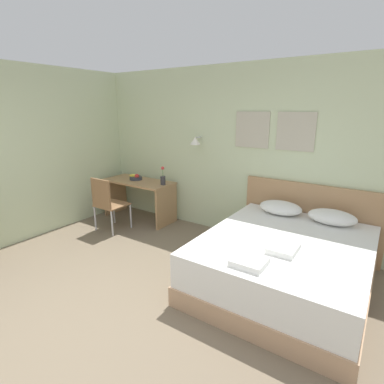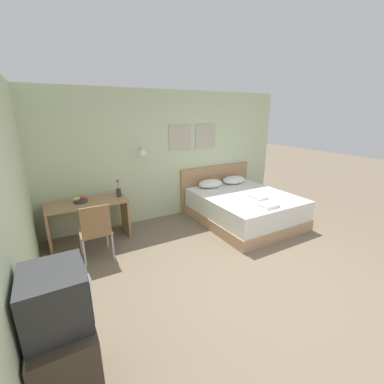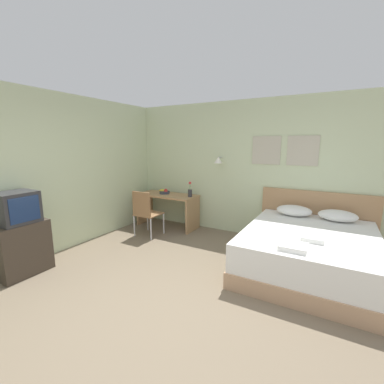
{
  "view_description": "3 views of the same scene",
  "coord_description": "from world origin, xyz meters",
  "px_view_note": "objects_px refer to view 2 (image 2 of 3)",
  "views": [
    {
      "loc": [
        2.12,
        -1.39,
        2.01
      ],
      "look_at": [
        -0.1,
        1.91,
        0.89
      ],
      "focal_mm": 28.0,
      "sensor_mm": 36.0,
      "label": 1
    },
    {
      "loc": [
        -2.15,
        -2.08,
        2.22
      ],
      "look_at": [
        -0.11,
        1.51,
        0.93
      ],
      "focal_mm": 24.0,
      "sensor_mm": 36.0,
      "label": 2
    },
    {
      "loc": [
        1.52,
        -2.07,
        1.82
      ],
      "look_at": [
        -0.44,
        1.41,
        1.07
      ],
      "focal_mm": 24.0,
      "sensor_mm": 36.0,
      "label": 3
    }
  ],
  "objects_px": {
    "headboard": "(215,186)",
    "pillow_left": "(211,184)",
    "desk": "(88,213)",
    "tv_stand": "(67,360)",
    "pillow_right": "(234,180)",
    "desk_chair": "(96,228)",
    "bed": "(244,208)",
    "folded_towel_mid_bed": "(268,205)",
    "television": "(56,298)",
    "fruit_bowl": "(80,200)",
    "flower_vase": "(119,191)",
    "folded_towel_near_foot": "(258,197)"
  },
  "relations": [
    {
      "from": "pillow_left",
      "to": "television",
      "type": "height_order",
      "value": "television"
    },
    {
      "from": "bed",
      "to": "pillow_right",
      "type": "xyz_separation_m",
      "value": [
        0.33,
        0.78,
        0.39
      ]
    },
    {
      "from": "pillow_right",
      "to": "desk_chair",
      "type": "xyz_separation_m",
      "value": [
        -3.28,
        -0.81,
        -0.15
      ]
    },
    {
      "from": "bed",
      "to": "desk",
      "type": "relative_size",
      "value": 1.55
    },
    {
      "from": "headboard",
      "to": "fruit_bowl",
      "type": "relative_size",
      "value": 7.61
    },
    {
      "from": "pillow_left",
      "to": "pillow_right",
      "type": "xyz_separation_m",
      "value": [
        0.66,
        0.0,
        0.0
      ]
    },
    {
      "from": "pillow_right",
      "to": "flower_vase",
      "type": "distance_m",
      "value": 2.72
    },
    {
      "from": "bed",
      "to": "folded_towel_near_foot",
      "type": "relative_size",
      "value": 6.21
    },
    {
      "from": "desk_chair",
      "to": "fruit_bowl",
      "type": "distance_m",
      "value": 0.82
    },
    {
      "from": "folded_towel_mid_bed",
      "to": "tv_stand",
      "type": "bearing_deg",
      "value": -159.51
    },
    {
      "from": "bed",
      "to": "headboard",
      "type": "height_order",
      "value": "headboard"
    },
    {
      "from": "desk",
      "to": "desk_chair",
      "type": "xyz_separation_m",
      "value": [
        -0.01,
        -0.75,
        0.01
      ]
    },
    {
      "from": "bed",
      "to": "folded_towel_mid_bed",
      "type": "relative_size",
      "value": 6.63
    },
    {
      "from": "desk",
      "to": "folded_towel_mid_bed",
      "type": "bearing_deg",
      "value": -27.71
    },
    {
      "from": "bed",
      "to": "pillow_right",
      "type": "relative_size",
      "value": 3.56
    },
    {
      "from": "headboard",
      "to": "folded_towel_near_foot",
      "type": "height_order",
      "value": "headboard"
    },
    {
      "from": "desk",
      "to": "television",
      "type": "xyz_separation_m",
      "value": [
        -0.58,
        -2.76,
        0.44
      ]
    },
    {
      "from": "desk",
      "to": "tv_stand",
      "type": "relative_size",
      "value": 1.79
    },
    {
      "from": "folded_towel_near_foot",
      "to": "folded_towel_mid_bed",
      "type": "height_order",
      "value": "same"
    },
    {
      "from": "bed",
      "to": "pillow_left",
      "type": "height_order",
      "value": "pillow_left"
    },
    {
      "from": "flower_vase",
      "to": "headboard",
      "type": "bearing_deg",
      "value": 7.38
    },
    {
      "from": "desk",
      "to": "fruit_bowl",
      "type": "relative_size",
      "value": 5.41
    },
    {
      "from": "headboard",
      "to": "pillow_left",
      "type": "xyz_separation_m",
      "value": [
        -0.33,
        -0.27,
        0.18
      ]
    },
    {
      "from": "fruit_bowl",
      "to": "pillow_left",
      "type": "bearing_deg",
      "value": 0.53
    },
    {
      "from": "flower_vase",
      "to": "fruit_bowl",
      "type": "bearing_deg",
      "value": 179.25
    },
    {
      "from": "pillow_right",
      "to": "fruit_bowl",
      "type": "height_order",
      "value": "fruit_bowl"
    },
    {
      "from": "flower_vase",
      "to": "folded_towel_near_foot",
      "type": "bearing_deg",
      "value": -23.43
    },
    {
      "from": "tv_stand",
      "to": "desk_chair",
      "type": "bearing_deg",
      "value": 74.02
    },
    {
      "from": "desk",
      "to": "bed",
      "type": "bearing_deg",
      "value": -13.88
    },
    {
      "from": "folded_towel_mid_bed",
      "to": "television",
      "type": "height_order",
      "value": "television"
    },
    {
      "from": "bed",
      "to": "flower_vase",
      "type": "xyz_separation_m",
      "value": [
        -2.38,
        0.75,
        0.54
      ]
    },
    {
      "from": "headboard",
      "to": "pillow_left",
      "type": "height_order",
      "value": "headboard"
    },
    {
      "from": "desk",
      "to": "tv_stand",
      "type": "bearing_deg",
      "value": -101.88
    },
    {
      "from": "headboard",
      "to": "desk",
      "type": "xyz_separation_m",
      "value": [
        -2.95,
        -0.33,
        0.02
      ]
    },
    {
      "from": "pillow_left",
      "to": "desk",
      "type": "xyz_separation_m",
      "value": [
        -2.62,
        -0.06,
        -0.17
      ]
    },
    {
      "from": "headboard",
      "to": "desk",
      "type": "relative_size",
      "value": 1.41
    },
    {
      "from": "desk_chair",
      "to": "television",
      "type": "height_order",
      "value": "television"
    },
    {
      "from": "desk",
      "to": "headboard",
      "type": "bearing_deg",
      "value": 6.39
    },
    {
      "from": "desk",
      "to": "flower_vase",
      "type": "distance_m",
      "value": 0.65
    },
    {
      "from": "flower_vase",
      "to": "pillow_right",
      "type": "bearing_deg",
      "value": 0.72
    },
    {
      "from": "headboard",
      "to": "folded_towel_mid_bed",
      "type": "xyz_separation_m",
      "value": [
        -0.12,
        -1.82,
        0.12
      ]
    },
    {
      "from": "flower_vase",
      "to": "television",
      "type": "xyz_separation_m",
      "value": [
        -1.14,
        -2.78,
        0.13
      ]
    },
    {
      "from": "tv_stand",
      "to": "television",
      "type": "relative_size",
      "value": 1.56
    },
    {
      "from": "desk_chair",
      "to": "headboard",
      "type": "bearing_deg",
      "value": 20.13
    },
    {
      "from": "pillow_right",
      "to": "folded_towel_mid_bed",
      "type": "relative_size",
      "value": 1.86
    },
    {
      "from": "bed",
      "to": "headboard",
      "type": "distance_m",
      "value": 1.08
    },
    {
      "from": "bed",
      "to": "folded_towel_near_foot",
      "type": "xyz_separation_m",
      "value": [
        0.06,
        -0.31,
        0.33
      ]
    },
    {
      "from": "bed",
      "to": "flower_vase",
      "type": "relative_size",
      "value": 6.42
    },
    {
      "from": "pillow_left",
      "to": "desk_chair",
      "type": "distance_m",
      "value": 2.75
    },
    {
      "from": "folded_towel_near_foot",
      "to": "pillow_right",
      "type": "bearing_deg",
      "value": 76.2
    }
  ]
}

